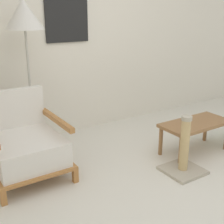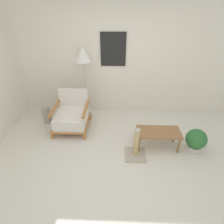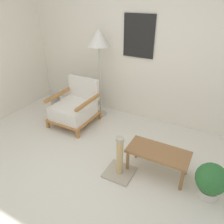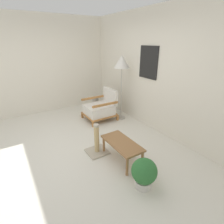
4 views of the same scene
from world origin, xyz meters
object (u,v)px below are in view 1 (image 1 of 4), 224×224
at_px(floor_lamp, 24,20).
at_px(coffee_table, 195,126).
at_px(armchair, 25,145).
at_px(scratching_post, 184,156).

distance_m(floor_lamp, coffee_table, 2.19).
xyz_separation_m(armchair, coffee_table, (1.79, -0.56, -0.00)).
bearing_deg(floor_lamp, scratching_post, -50.54).
distance_m(armchair, floor_lamp, 1.29).
xyz_separation_m(armchair, scratching_post, (1.35, -0.82, -0.14)).
relative_size(coffee_table, scratching_post, 1.37).
height_order(floor_lamp, scratching_post, floor_lamp).
relative_size(floor_lamp, scratching_post, 2.81).
bearing_deg(coffee_table, armchair, 162.75).
bearing_deg(floor_lamp, armchair, -117.81).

